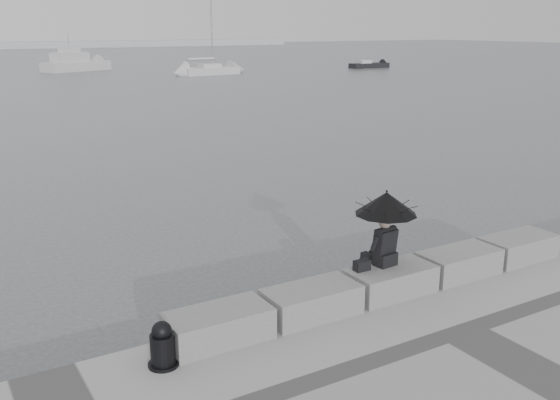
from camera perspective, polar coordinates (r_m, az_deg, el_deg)
ground at (r=12.03m, az=8.50°, el=-9.90°), size 360.00×360.00×0.00m
stone_block_far_left at (r=9.70m, az=-5.66°, el=-11.40°), size 1.60×0.80×0.50m
stone_block_left at (r=10.46m, az=2.90°, el=-9.27°), size 1.60×0.80×0.50m
stone_block_centre at (r=11.41m, az=10.08°, el=-7.30°), size 1.60×0.80×0.50m
stone_block_right at (r=12.53m, az=16.03°, el=-5.57°), size 1.60×0.80×0.50m
stone_block_far_right at (r=13.76m, az=20.92°, el=-4.09°), size 1.60×0.80×0.50m
seated_person at (r=11.13m, az=9.69°, el=-1.09°), size 1.11×1.11×1.39m
bag at (r=11.10m, az=7.50°, el=-5.95°), size 0.29×0.17×0.19m
mooring_bollard at (r=9.14m, az=-10.68°, el=-13.11°), size 0.44×0.44×0.69m
sailboat_right at (r=70.48m, az=-6.46°, el=11.76°), size 6.59×2.88×12.90m
motor_cruiser at (r=79.77m, az=-18.15°, el=11.79°), size 8.55×5.78×4.50m
small_motorboat at (r=82.61m, az=8.15°, el=12.10°), size 5.43×1.68×1.10m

